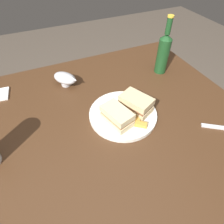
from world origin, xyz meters
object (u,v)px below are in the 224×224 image
object	(u,v)px
cider_bottle	(163,52)
sandwich_half_left	(117,116)
gravy_boat	(65,78)
plate	(123,114)
sandwich_half_right	(136,104)

from	to	relation	value
cider_bottle	sandwich_half_left	bearing A→B (deg)	33.99
sandwich_half_left	cider_bottle	distance (m)	0.45
sandwich_half_left	gravy_boat	distance (m)	0.35
plate	gravy_boat	size ratio (longest dim) A/B	2.02
sandwich_half_left	sandwich_half_right	size ratio (longest dim) A/B	0.95
gravy_boat	sandwich_half_right	bearing A→B (deg)	125.29
sandwich_half_right	sandwich_half_left	bearing A→B (deg)	16.33
sandwich_half_right	gravy_boat	xyz separation A→B (m)	(0.21, -0.30, -0.01)
gravy_boat	cider_bottle	size ratio (longest dim) A/B	0.48
plate	cider_bottle	bearing A→B (deg)	-146.55
sandwich_half_left	gravy_boat	xyz separation A→B (m)	(0.12, -0.33, -0.01)
gravy_boat	sandwich_half_left	bearing A→B (deg)	109.42
sandwich_half_right	cider_bottle	distance (m)	0.35
sandwich_half_left	cider_bottle	xyz separation A→B (m)	(-0.37, -0.25, 0.06)
sandwich_half_left	cider_bottle	bearing A→B (deg)	-146.01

